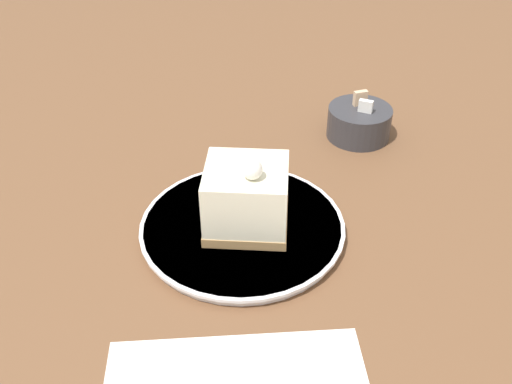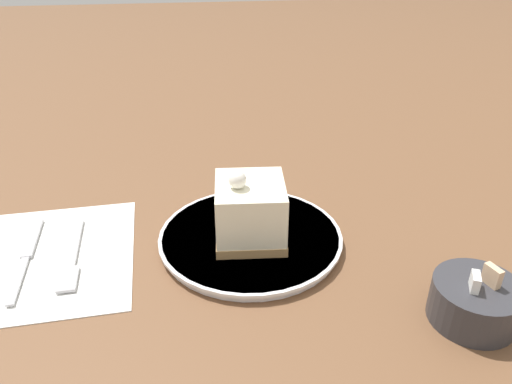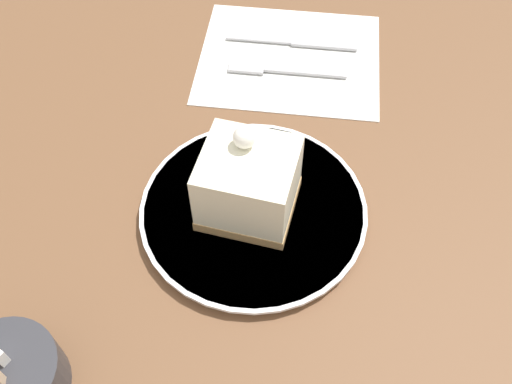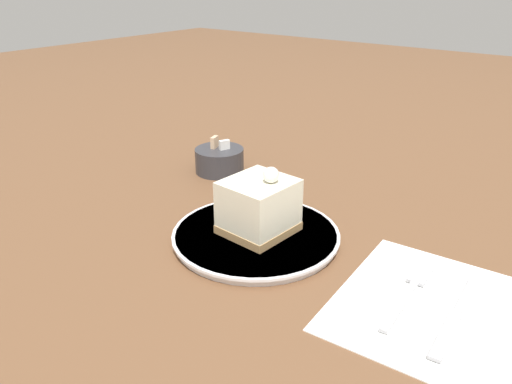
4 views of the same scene
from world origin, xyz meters
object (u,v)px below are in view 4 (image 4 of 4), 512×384
Objects in this scene: plate at (256,236)px; knife at (453,321)px; fork at (410,290)px; cake_slice at (257,207)px; sugar_bowl at (220,160)px.

plate reaches higher than knife.
cake_slice is at bearing 179.19° from fork.
cake_slice reaches higher than plate.
sugar_bowl is (-0.45, 0.16, 0.02)m from fork.
plate is 0.28m from sugar_bowl.
knife is (0.29, -0.02, -0.00)m from plate.
knife is at bearing 0.87° from cake_slice.
cake_slice is 0.28m from sugar_bowl.
knife is 0.54m from sugar_bowl.
fork is (0.23, 0.01, -0.00)m from plate.
sugar_bowl is (-0.51, 0.19, 0.02)m from knife.
plate is at bearing -37.73° from sugar_bowl.
fork is at bearing 151.63° from knife.
plate is at bearing 179.53° from fork.
cake_slice reaches higher than fork.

